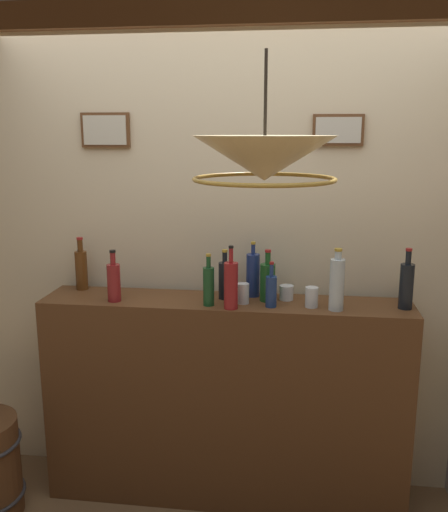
# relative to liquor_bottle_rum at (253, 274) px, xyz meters

# --- Properties ---
(panelled_rear_partition) EXTENTS (3.08, 0.15, 2.67)m
(panelled_rear_partition) POSITION_rel_liquor_bottle_rum_xyz_m (-0.14, 0.14, 0.16)
(panelled_rear_partition) COLOR beige
(panelled_rear_partition) RESTS_ON ground
(bar_shelf_unit) EXTENTS (1.93, 0.35, 1.14)m
(bar_shelf_unit) POSITION_rel_liquor_bottle_rum_xyz_m (-0.13, -0.10, -0.69)
(bar_shelf_unit) COLOR brown
(bar_shelf_unit) RESTS_ON ground
(liquor_bottle_rum) EXTENTS (0.07, 0.07, 0.30)m
(liquor_bottle_rum) POSITION_rel_liquor_bottle_rum_xyz_m (0.00, 0.00, 0.00)
(liquor_bottle_rum) COLOR navy
(liquor_bottle_rum) RESTS_ON bar_shelf_unit
(liquor_bottle_tequila) EXTENTS (0.06, 0.06, 0.23)m
(liquor_bottle_tequila) POSITION_rel_liquor_bottle_rum_xyz_m (0.11, -0.18, -0.03)
(liquor_bottle_tequila) COLOR navy
(liquor_bottle_tequila) RESTS_ON bar_shelf_unit
(liquor_bottle_vodka) EXTENTS (0.07, 0.07, 0.32)m
(liquor_bottle_vodka) POSITION_rel_liquor_bottle_rum_xyz_m (-0.09, -0.23, 0.00)
(liquor_bottle_vodka) COLOR maroon
(liquor_bottle_vodka) RESTS_ON bar_shelf_unit
(liquor_bottle_mezcal) EXTENTS (0.07, 0.07, 0.31)m
(liquor_bottle_mezcal) POSITION_rel_liquor_bottle_rum_xyz_m (0.77, -0.12, 0.00)
(liquor_bottle_mezcal) COLOR black
(liquor_bottle_mezcal) RESTS_ON bar_shelf_unit
(liquor_bottle_amaro) EXTENTS (0.08, 0.08, 0.27)m
(liquor_bottle_amaro) POSITION_rel_liquor_bottle_rum_xyz_m (0.08, -0.08, -0.01)
(liquor_bottle_amaro) COLOR #195020
(liquor_bottle_amaro) RESTS_ON bar_shelf_unit
(liquor_bottle_bourbon) EXTENTS (0.07, 0.07, 0.26)m
(liquor_bottle_bourbon) POSITION_rel_liquor_bottle_rum_xyz_m (-0.14, -0.07, -0.01)
(liquor_bottle_bourbon) COLOR black
(liquor_bottle_bourbon) RESTS_ON bar_shelf_unit
(liquor_bottle_sherry) EXTENTS (0.07, 0.07, 0.27)m
(liquor_bottle_sherry) POSITION_rel_liquor_bottle_rum_xyz_m (-0.71, -0.19, -0.01)
(liquor_bottle_sherry) COLOR maroon
(liquor_bottle_sherry) RESTS_ON bar_shelf_unit
(liquor_bottle_vermouth) EXTENTS (0.06, 0.06, 0.27)m
(liquor_bottle_vermouth) POSITION_rel_liquor_bottle_rum_xyz_m (-0.21, -0.19, -0.01)
(liquor_bottle_vermouth) COLOR #184925
(liquor_bottle_vermouth) RESTS_ON bar_shelf_unit
(liquor_bottle_brandy) EXTENTS (0.07, 0.07, 0.31)m
(liquor_bottle_brandy) POSITION_rel_liquor_bottle_rum_xyz_m (0.43, -0.19, 0.02)
(liquor_bottle_brandy) COLOR silver
(liquor_bottle_brandy) RESTS_ON bar_shelf_unit
(liquor_bottle_port) EXTENTS (0.07, 0.07, 0.29)m
(liquor_bottle_port) POSITION_rel_liquor_bottle_rum_xyz_m (-0.96, 0.01, -0.00)
(liquor_bottle_port) COLOR #5A3214
(liquor_bottle_port) RESTS_ON bar_shelf_unit
(glass_tumbler_rocks) EXTENTS (0.07, 0.07, 0.10)m
(glass_tumbler_rocks) POSITION_rel_liquor_bottle_rum_xyz_m (0.31, -0.15, -0.07)
(glass_tumbler_rocks) COLOR silver
(glass_tumbler_rocks) RESTS_ON bar_shelf_unit
(glass_tumbler_highball) EXTENTS (0.07, 0.07, 0.08)m
(glass_tumbler_highball) POSITION_rel_liquor_bottle_rum_xyz_m (0.18, -0.04, -0.08)
(glass_tumbler_highball) COLOR silver
(glass_tumbler_highball) RESTS_ON bar_shelf_unit
(glass_tumbler_shot) EXTENTS (0.06, 0.06, 0.10)m
(glass_tumbler_shot) POSITION_rel_liquor_bottle_rum_xyz_m (-0.04, -0.14, -0.07)
(glass_tumbler_shot) COLOR silver
(glass_tumbler_shot) RESTS_ON bar_shelf_unit
(pendant_lamp) EXTENTS (0.53, 0.53, 0.46)m
(pendant_lamp) POSITION_rel_liquor_bottle_rum_xyz_m (0.10, -0.81, 0.64)
(pendant_lamp) COLOR beige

